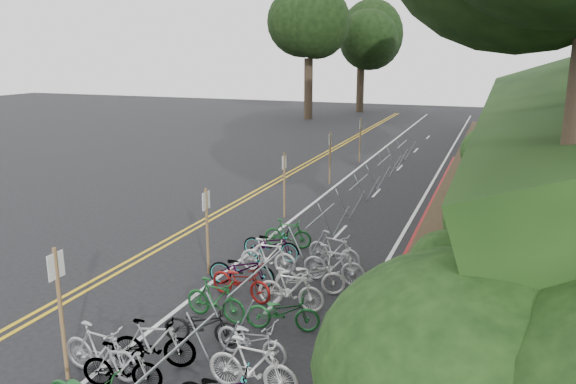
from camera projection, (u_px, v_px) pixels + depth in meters
ground at (68, 355)px, 11.73m from camera, size 120.00×120.00×0.00m
road_markings at (276, 224)px, 20.67m from camera, size 7.47×80.00×0.01m
red_curb at (423, 223)px, 20.64m from camera, size 0.25×28.00×0.10m
bike_rack_front at (173, 368)px, 9.63m from camera, size 1.16×3.03×1.21m
bike_racks_rest at (359, 189)px, 22.28m from camera, size 1.14×23.00×1.17m
signpost_near at (60, 306)px, 10.51m from camera, size 0.08×0.40×2.69m
signposts_rest at (310, 166)px, 23.87m from camera, size 0.08×18.40×2.50m
bike_front at (100, 350)px, 10.86m from camera, size 0.65×1.84×1.09m
bike_valet at (244, 307)px, 12.84m from camera, size 3.22×12.54×1.10m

